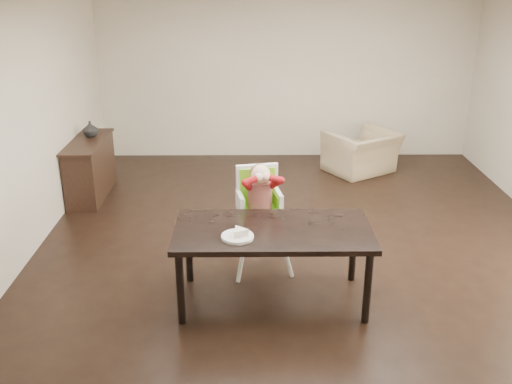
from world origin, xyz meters
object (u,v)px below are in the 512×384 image
dining_table (273,236)px  sideboard (90,168)px  armchair (362,145)px  high_chair (260,195)px

dining_table → sideboard: bearing=131.7°
dining_table → armchair: armchair is taller
armchair → sideboard: 4.01m
dining_table → sideboard: 3.61m
dining_table → armchair: bearing=67.5°
dining_table → sideboard: size_ratio=1.43×
sideboard → dining_table: bearing=-48.3°
armchair → sideboard: size_ratio=0.78×
high_chair → sideboard: high_chair is taller
armchair → sideboard: armchair is taller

